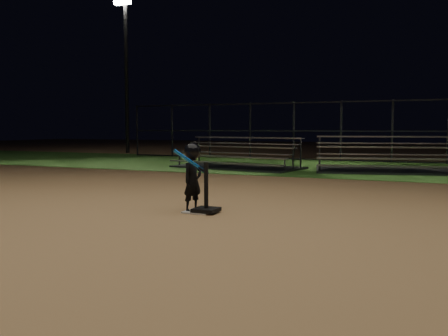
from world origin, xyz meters
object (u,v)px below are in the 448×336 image
(bleacher_right, at_px, (391,165))
(light_pole_left, at_px, (126,62))
(child_batter, at_px, (193,175))
(home_plate, at_px, (199,211))
(batting_tee, at_px, (206,203))
(bleacher_left, at_px, (237,162))

(bleacher_right, distance_m, light_pole_left, 16.28)
(bleacher_right, bearing_deg, child_batter, -118.15)
(home_plate, bearing_deg, bleacher_right, 75.27)
(home_plate, bearing_deg, batting_tee, -11.65)
(home_plate, xyz_separation_m, bleacher_left, (-2.65, 8.13, 0.21))
(bleacher_right, height_order, light_pole_left, light_pole_left)
(home_plate, relative_size, child_batter, 0.40)
(light_pole_left, bearing_deg, bleacher_left, -36.07)
(bleacher_left, xyz_separation_m, bleacher_right, (4.95, 0.62, 0.01))
(home_plate, xyz_separation_m, batting_tee, (0.14, -0.03, 0.16))
(bleacher_right, bearing_deg, batting_tee, -116.51)
(child_batter, bearing_deg, bleacher_right, 4.53)
(child_batter, bearing_deg, batting_tee, -76.81)
(bleacher_right, bearing_deg, light_pole_left, 143.93)
(bleacher_right, xyz_separation_m, light_pole_left, (-14.30, 6.19, 4.71))
(home_plate, relative_size, bleacher_right, 0.09)
(home_plate, xyz_separation_m, bleacher_right, (2.30, 8.75, 0.22))
(home_plate, height_order, light_pole_left, light_pole_left)
(child_batter, height_order, bleacher_left, child_batter)
(home_plate, distance_m, light_pole_left, 19.79)
(bleacher_left, bearing_deg, light_pole_left, 153.42)
(home_plate, height_order, bleacher_left, bleacher_left)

